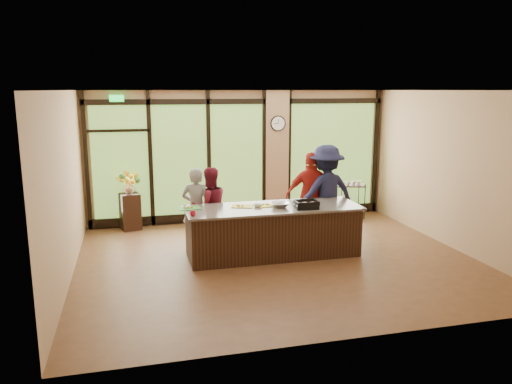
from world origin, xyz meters
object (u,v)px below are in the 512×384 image
bar_cart (350,196)px  cook_left (196,208)px  flower_stand (130,211)px  island_base (273,232)px  cook_right (326,193)px  roasting_pan (306,206)px

bar_cart → cook_left: bearing=-144.6°
cook_left → flower_stand: cook_left is taller
cook_left → bar_cart: (3.83, 1.34, -0.25)m
island_base → cook_left: 1.58m
cook_right → roasting_pan: bearing=43.1°
cook_right → roasting_pan: cook_right is taller
flower_stand → cook_left: bearing=-65.8°
roasting_pan → cook_left: bearing=154.0°
bar_cart → roasting_pan: bearing=-113.2°
cook_left → bar_cart: size_ratio=1.75×
cook_right → roasting_pan: 1.22m
roasting_pan → flower_stand: 4.15m
island_base → cook_right: cook_right is taller
roasting_pan → bar_cart: size_ratio=0.45×
cook_left → cook_right: cook_right is taller
island_base → roasting_pan: roasting_pan is taller
cook_left → bar_cart: cook_left is taller
cook_right → flower_stand: bearing=-32.8°
cook_left → cook_right: 2.61m
island_base → roasting_pan: bearing=-25.5°
flower_stand → bar_cart: (5.08, -0.28, 0.14)m
cook_left → roasting_pan: 2.15m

